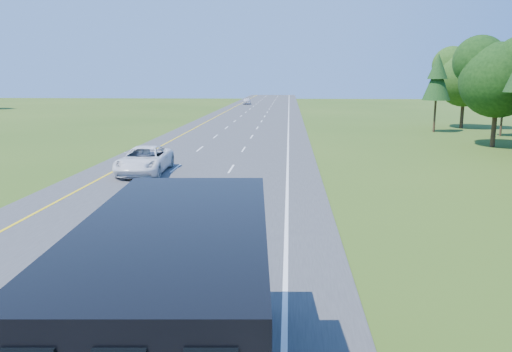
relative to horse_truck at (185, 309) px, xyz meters
The scene contains 5 objects.
road 36.33m from the horse_truck, 96.09° to the left, with size 15.00×260.00×0.04m, color #38383A.
lane_markings 36.33m from the horse_truck, 96.09° to the left, with size 11.15×260.00×0.01m.
horse_truck is the anchor object (origin of this frame).
white_suv 23.51m from the horse_truck, 107.89° to the left, with size 2.69×5.83×1.62m, color white.
far_car 104.64m from the horse_truck, 94.25° to the left, with size 1.64×4.07×1.39m, color silver.
Camera 1 is at (5.54, 6.30, 5.86)m, focal length 35.00 mm.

